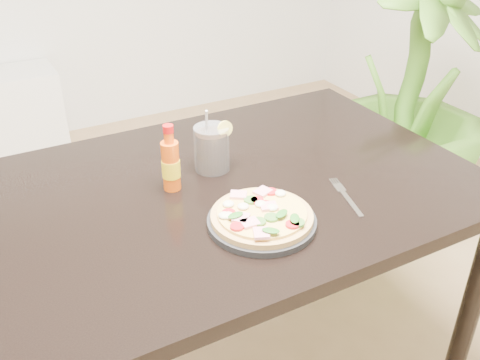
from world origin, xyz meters
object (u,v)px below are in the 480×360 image
houseplant (411,95)px  dining_table (219,212)px  fork (345,196)px  plate (262,222)px  pizza (261,215)px  hot_sauce_bottle (171,164)px  cola_cup (212,149)px

houseplant → dining_table: bearing=-157.9°
fork → houseplant: houseplant is taller
plate → houseplant: houseplant is taller
houseplant → fork: bearing=-143.2°
plate → houseplant: bearing=30.5°
pizza → hot_sauce_bottle: hot_sauce_bottle is taller
dining_table → cola_cup: (0.03, 0.09, 0.14)m
pizza → houseplant: (1.17, 0.68, -0.16)m
dining_table → houseplant: 1.27m
fork → houseplant: bearing=52.0°
plate → hot_sauce_bottle: size_ratio=1.42×
plate → pizza: bearing=154.8°
houseplant → cola_cup: bearing=-161.5°
dining_table → fork: fork is taller
dining_table → fork: size_ratio=7.53×
dining_table → houseplant: (1.18, 0.48, -0.04)m
pizza → cola_cup: size_ratio=1.30×
pizza → cola_cup: (0.02, 0.30, 0.03)m
pizza → fork: (0.25, 0.00, -0.03)m
hot_sauce_bottle → dining_table: bearing=-22.8°
pizza → dining_table: bearing=92.4°
cola_cup → houseplant: size_ratio=0.15×
fork → houseplant: (0.91, 0.68, -0.13)m
dining_table → pizza: pizza is taller
dining_table → plate: size_ratio=5.39×
fork → dining_table: bearing=157.3°
hot_sauce_bottle → fork: bearing=-33.9°
cola_cup → pizza: bearing=-93.4°
cola_cup → houseplant: 1.23m
plate → fork: bearing=0.9°
plate → pizza: size_ratio=1.07×
hot_sauce_bottle → houseplant: (1.29, 0.43, -0.20)m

